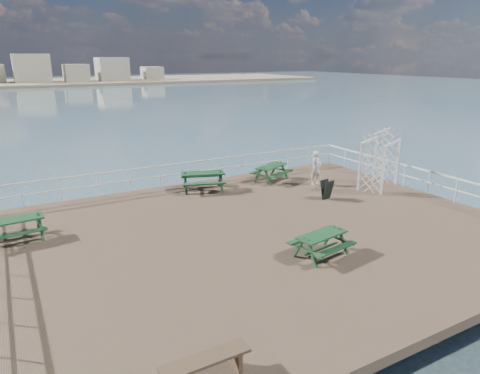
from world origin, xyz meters
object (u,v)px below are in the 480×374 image
picnic_table_c (271,170)px  person (316,168)px  flat_bench_near (206,364)px  picnic_table_b (203,177)px  picnic_table_a (15,225)px  trellis_arbor (379,163)px  picnic_table_d (322,240)px

picnic_table_c → person: size_ratio=1.37×
flat_bench_near → person: bearing=42.2°
picnic_table_b → person: person is taller
picnic_table_a → trellis_arbor: trellis_arbor is taller
picnic_table_a → picnic_table_c: bearing=5.6°
picnic_table_d → flat_bench_near: picnic_table_d is taller
picnic_table_c → flat_bench_near: size_ratio=1.27×
picnic_table_c → trellis_arbor: 5.17m
picnic_table_a → picnic_table_b: picnic_table_b is taller
picnic_table_b → picnic_table_c: bearing=15.2°
picnic_table_a → picnic_table_b: 8.24m
picnic_table_b → picnic_table_d: (0.38, -8.13, -0.08)m
picnic_table_b → flat_bench_near: (-5.06, -11.32, -0.23)m
picnic_table_a → flat_bench_near: size_ratio=1.07×
picnic_table_a → person: size_ratio=1.15×
flat_bench_near → picnic_table_d: bearing=29.8°
picnic_table_c → picnic_table_a: bearing=165.4°
picnic_table_b → picnic_table_d: picnic_table_b is taller
person → picnic_table_a: bearing=175.0°
picnic_table_b → picnic_table_d: 8.14m
picnic_table_d → picnic_table_c: bearing=58.1°
picnic_table_d → person: (4.78, 6.26, 0.30)m
picnic_table_c → trellis_arbor: size_ratio=0.83×
picnic_table_d → person: person is taller
flat_bench_near → trellis_arbor: bearing=30.9°
picnic_table_c → picnic_table_d: 8.58m
picnic_table_b → picnic_table_c: 3.68m
flat_bench_near → person: 13.93m
flat_bench_near → trellis_arbor: trellis_arbor is taller
picnic_table_a → trellis_arbor: (15.40, -1.48, 0.65)m
picnic_table_d → flat_bench_near: bearing=-159.0°
picnic_table_a → trellis_arbor: bearing=-9.6°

